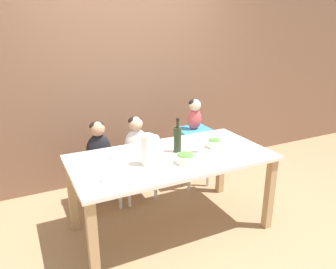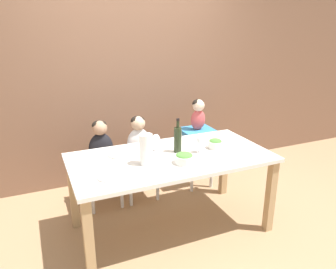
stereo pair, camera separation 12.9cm
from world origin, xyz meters
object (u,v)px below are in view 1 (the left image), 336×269
Objects in this scene: wine_glass_near at (200,140)px; dinner_plate_back_left at (120,155)px; person_child_center at (136,137)px; person_baby_right at (195,112)px; chair_far_left at (100,171)px; person_child_left at (98,143)px; dinner_plate_back_right at (211,138)px; salad_bowl_small at (214,143)px; paper_towel_roll at (147,150)px; chair_far_center at (137,164)px; wine_bottle at (178,139)px; wine_glass_far at (156,139)px; dinner_plate_front_left at (113,178)px; salad_bowl_large at (185,158)px; chair_right_highchair at (194,141)px.

wine_glass_near reaches higher than dinner_plate_back_left.
person_child_center is 0.74m from person_baby_right.
person_child_left is (0.00, 0.00, 0.31)m from chair_far_left.
dinner_plate_back_right is (0.98, 0.04, 0.00)m from dinner_plate_back_left.
paper_towel_roll is at bearing -172.94° from salad_bowl_small.
dinner_plate_back_right is (1.05, -0.46, 0.03)m from person_child_left.
dinner_plate_back_right is (0.11, 0.23, -0.04)m from salad_bowl_small.
person_child_left reaches higher than salad_bowl_small.
person_baby_right reaches higher than chair_far_left.
salad_bowl_small is 0.26m from dinner_plate_back_right.
dinner_plate_back_right reaches higher than chair_far_left.
chair_far_center is 1.01× the size of person_child_center.
person_baby_right is 2.58× the size of salad_bowl_small.
wine_bottle reaches higher than dinner_plate_back_left.
person_baby_right is 0.90m from wine_glass_far.
chair_far_center is 0.95m from salad_bowl_small.
chair_far_left is 2.32× the size of dinner_plate_front_left.
wine_glass_near is (0.76, -0.73, 0.14)m from person_child_left.
dinner_plate_front_left is at bearing -159.17° from dinner_plate_back_right.
salad_bowl_small is at bearing -8.78° from wine_bottle.
chair_far_left is 0.31m from person_child_left.
dinner_plate_front_left is (-0.63, -0.02, -0.04)m from salad_bowl_large.
chair_far_left is 0.97m from wine_bottle.
chair_far_center is at bearing -0.16° from person_child_left.
chair_far_center is 2.32× the size of dinner_plate_back_left.
dinner_plate_back_right is (0.29, 0.27, -0.11)m from wine_glass_near.
wine_glass_near is 0.41m from wine_glass_far.
person_child_center is 2.79× the size of salad_bowl_large.
person_child_center is 1.32× the size of person_baby_right.
wine_bottle is at bearing -131.19° from person_baby_right.
person_baby_right is 1.74× the size of dinner_plate_back_right.
wine_bottle reaches higher than dinner_plate_back_right.
salad_bowl_large is (0.12, -0.35, -0.07)m from wine_glass_far.
chair_far_center is 0.80m from wine_bottle.
dinner_plate_front_left is at bearing -144.10° from chair_right_highchair.
chair_far_left is at bearing -179.92° from person_baby_right.
person_child_left reaches higher than wine_glass_near.
salad_bowl_large reaches higher than dinner_plate_back_right.
person_baby_right is 2.11× the size of salad_bowl_large.
chair_far_center is at bearing 180.00° from chair_right_highchair.
dinner_plate_front_left reaches higher than chair_right_highchair.
wine_bottle is at bearing -74.94° from chair_far_center.
salad_bowl_large is at bearing -147.31° from wine_glass_near.
chair_far_left is 0.67× the size of chair_right_highchair.
wine_bottle is (0.57, -0.63, 0.15)m from person_child_left.
chair_right_highchair is 1.10m from salad_bowl_large.
person_baby_right reaches higher than paper_towel_roll.
chair_far_left is 0.51m from person_child_center.
chair_far_center is 0.70m from wine_glass_far.
paper_towel_roll reaches higher than chair_far_left.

